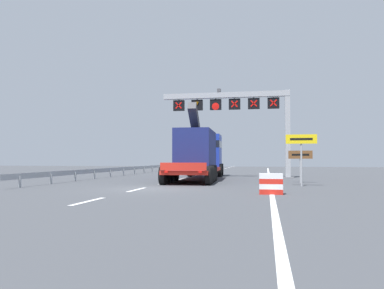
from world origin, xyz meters
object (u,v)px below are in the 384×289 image
object	(u,v)px
heavy_haul_truck_red	(200,153)
crash_barrier_striped	(271,184)
overhead_lane_gantry	(241,108)
exit_sign_yellow	(301,146)
tourist_info_sign_brown	(300,158)

from	to	relation	value
heavy_haul_truck_red	crash_barrier_striped	bearing A→B (deg)	-67.10
overhead_lane_gantry	exit_sign_yellow	size ratio (longest dim) A/B	3.67
heavy_haul_truck_red	crash_barrier_striped	world-z (taller)	heavy_haul_truck_red
exit_sign_yellow	tourist_info_sign_brown	size ratio (longest dim) A/B	1.41
heavy_haul_truck_red	exit_sign_yellow	size ratio (longest dim) A/B	4.88
exit_sign_yellow	tourist_info_sign_brown	xyz separation A→B (m)	(0.21, 3.14, -0.66)
overhead_lane_gantry	heavy_haul_truck_red	world-z (taller)	overhead_lane_gantry
overhead_lane_gantry	crash_barrier_striped	world-z (taller)	overhead_lane_gantry
exit_sign_yellow	crash_barrier_striped	bearing A→B (deg)	-108.46
tourist_info_sign_brown	overhead_lane_gantry	bearing A→B (deg)	124.26
crash_barrier_striped	tourist_info_sign_brown	bearing A→B (deg)	76.88
exit_sign_yellow	tourist_info_sign_brown	distance (m)	3.21
heavy_haul_truck_red	overhead_lane_gantry	bearing A→B (deg)	34.17
tourist_info_sign_brown	crash_barrier_striped	distance (m)	8.64
tourist_info_sign_brown	crash_barrier_striped	size ratio (longest dim) A/B	2.05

